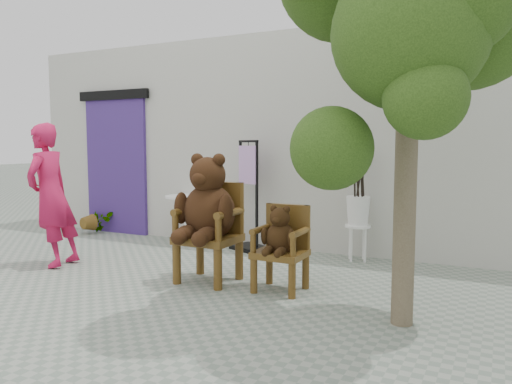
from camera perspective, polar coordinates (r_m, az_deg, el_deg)
ground_plane at (r=4.83m, az=-9.12°, el=-12.19°), size 60.00×60.00×0.00m
back_wall at (r=7.34m, az=4.94°, el=5.78°), size 9.00×1.00×3.00m
doorway at (r=8.50m, az=-15.66°, el=3.29°), size 1.40×0.11×2.33m
chair_big at (r=5.29m, az=-5.48°, el=-2.12°), size 0.67×0.72×1.37m
chair_small at (r=4.99m, az=2.92°, el=-5.43°), size 0.49×0.47×0.86m
person at (r=6.44m, az=-22.35°, el=-0.34°), size 0.51×0.68×1.70m
cafe_table at (r=7.45m, az=-8.03°, el=-2.43°), size 0.60×0.60×0.70m
display_stand at (r=6.87m, az=-0.89°, el=-1.83°), size 0.55×0.50×1.51m
stool_bucket at (r=6.34m, az=11.59°, el=-2.03°), size 0.32×0.32×1.45m
potted_plant at (r=8.60m, az=-17.86°, el=-3.01°), size 0.48×0.43×0.46m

